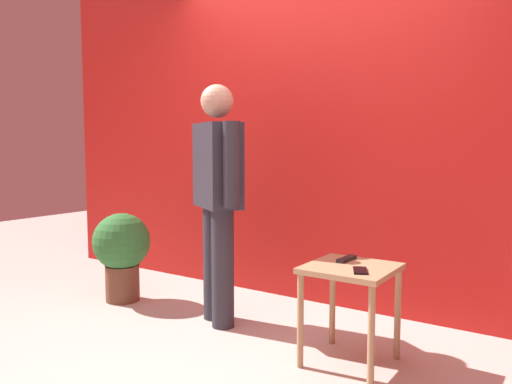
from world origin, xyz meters
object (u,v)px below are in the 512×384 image
(side_table, at_px, (351,283))
(cell_phone, at_px, (360,271))
(standing_person, at_px, (218,191))
(tv_remote, at_px, (346,259))
(potted_plant, at_px, (122,249))

(side_table, xyz_separation_m, cell_phone, (0.09, -0.09, 0.10))
(standing_person, xyz_separation_m, tv_remote, (0.94, -0.01, -0.34))
(tv_remote, bearing_deg, side_table, -51.39)
(standing_person, relative_size, side_table, 2.91)
(standing_person, bearing_deg, potted_plant, -177.75)
(standing_person, bearing_deg, tv_remote, -0.35)
(side_table, distance_m, potted_plant, 1.93)
(standing_person, height_order, tv_remote, standing_person)
(tv_remote, distance_m, potted_plant, 1.87)
(tv_remote, relative_size, potted_plant, 0.25)
(cell_phone, distance_m, potted_plant, 2.04)
(potted_plant, bearing_deg, tv_remote, 0.94)
(potted_plant, bearing_deg, side_table, -2.04)
(cell_phone, bearing_deg, standing_person, 144.40)
(standing_person, xyz_separation_m, cell_phone, (1.10, -0.20, -0.34))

